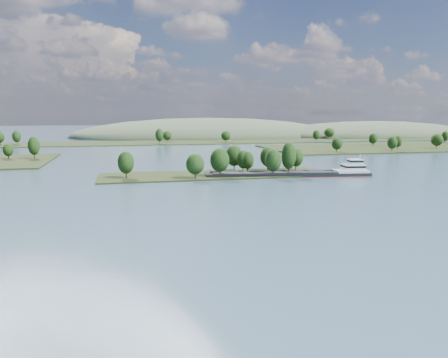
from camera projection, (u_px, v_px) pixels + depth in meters
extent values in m
plane|color=#3B5366|center=(251.00, 202.00, 137.58)|extent=(1800.00, 1800.00, 0.00)
cube|color=black|center=(213.00, 175.00, 195.38)|extent=(100.00, 30.00, 1.20)
cylinder|color=black|center=(273.00, 171.00, 189.65)|extent=(0.50, 0.50, 3.85)
ellipsoid|color=black|center=(273.00, 160.00, 188.91)|extent=(7.14, 7.14, 9.91)
cylinder|color=black|center=(234.00, 166.00, 208.81)|extent=(0.50, 0.50, 3.94)
ellipsoid|color=black|center=(234.00, 156.00, 208.05)|extent=(8.23, 8.23, 10.13)
cylinder|color=black|center=(220.00, 172.00, 187.82)|extent=(0.50, 0.50, 4.02)
ellipsoid|color=black|center=(220.00, 160.00, 187.06)|extent=(8.40, 8.40, 10.33)
cylinder|color=black|center=(243.00, 168.00, 201.77)|extent=(0.50, 0.50, 3.34)
ellipsoid|color=black|center=(243.00, 159.00, 201.14)|extent=(5.96, 5.96, 8.59)
cylinder|color=black|center=(195.00, 174.00, 182.18)|extent=(0.50, 0.50, 3.40)
ellipsoid|color=black|center=(195.00, 164.00, 181.53)|extent=(7.73, 7.73, 8.75)
cylinder|color=black|center=(126.00, 174.00, 183.18)|extent=(0.50, 0.50, 3.70)
ellipsoid|color=black|center=(126.00, 163.00, 182.47)|extent=(6.81, 6.81, 9.52)
cylinder|color=black|center=(247.00, 169.00, 201.02)|extent=(0.50, 0.50, 3.17)
ellipsoid|color=black|center=(248.00, 160.00, 200.41)|extent=(5.91, 5.91, 8.15)
cylinder|color=black|center=(296.00, 167.00, 208.49)|extent=(0.50, 0.50, 3.41)
ellipsoid|color=black|center=(296.00, 158.00, 207.83)|extent=(7.07, 7.07, 8.77)
cylinder|color=black|center=(288.00, 169.00, 193.97)|extent=(0.50, 0.50, 4.75)
ellipsoid|color=black|center=(289.00, 156.00, 193.07)|extent=(6.47, 6.47, 12.21)
cylinder|color=black|center=(268.00, 166.00, 207.75)|extent=(0.50, 0.50, 3.70)
ellipsoid|color=black|center=(268.00, 157.00, 207.04)|extent=(7.32, 7.32, 9.52)
cylinder|color=black|center=(34.00, 155.00, 259.63)|extent=(0.50, 0.50, 4.31)
ellipsoid|color=black|center=(34.00, 146.00, 258.81)|extent=(6.76, 6.76, 11.07)
cylinder|color=black|center=(9.00, 156.00, 257.32)|extent=(0.50, 0.50, 2.97)
ellipsoid|color=black|center=(8.00, 150.00, 256.75)|extent=(5.90, 5.90, 7.63)
cylinder|color=black|center=(337.00, 150.00, 303.16)|extent=(0.50, 0.50, 3.31)
ellipsoid|color=black|center=(337.00, 144.00, 302.53)|extent=(7.51, 7.51, 8.52)
cylinder|color=black|center=(437.00, 146.00, 334.88)|extent=(0.50, 0.50, 3.66)
ellipsoid|color=black|center=(437.00, 140.00, 334.18)|extent=(8.92, 8.92, 9.41)
cylinder|color=black|center=(392.00, 149.00, 309.06)|extent=(0.50, 0.50, 3.53)
ellipsoid|color=black|center=(392.00, 142.00, 308.38)|extent=(7.16, 7.16, 9.07)
cylinder|color=black|center=(398.00, 147.00, 325.60)|extent=(0.50, 0.50, 3.34)
ellipsoid|color=black|center=(398.00, 141.00, 324.97)|extent=(6.07, 6.07, 8.58)
cylinder|color=black|center=(373.00, 144.00, 360.36)|extent=(0.50, 0.50, 3.41)
ellipsoid|color=black|center=(373.00, 138.00, 359.71)|extent=(7.15, 7.15, 8.77)
cylinder|color=black|center=(445.00, 141.00, 393.37)|extent=(0.50, 0.50, 3.54)
ellipsoid|color=black|center=(445.00, 136.00, 392.69)|extent=(6.16, 6.16, 9.12)
cube|color=black|center=(166.00, 143.00, 407.31)|extent=(900.00, 60.00, 1.20)
cylinder|color=black|center=(0.00, 143.00, 373.65)|extent=(0.50, 0.50, 3.82)
ellipsoid|color=black|center=(0.00, 137.00, 372.92)|extent=(7.15, 7.15, 9.83)
cylinder|color=black|center=(316.00, 139.00, 421.00)|extent=(0.50, 0.50, 3.54)
ellipsoid|color=black|center=(316.00, 135.00, 420.33)|extent=(6.69, 6.69, 9.11)
cylinder|color=black|center=(167.00, 140.00, 410.67)|extent=(0.50, 0.50, 3.41)
ellipsoid|color=black|center=(167.00, 136.00, 410.02)|extent=(8.10, 8.10, 8.76)
cylinder|color=black|center=(329.00, 137.00, 459.18)|extent=(0.50, 0.50, 3.79)
ellipsoid|color=black|center=(329.00, 132.00, 458.45)|extent=(10.71, 10.71, 9.74)
cylinder|color=black|center=(17.00, 142.00, 375.97)|extent=(0.50, 0.50, 4.00)
ellipsoid|color=black|center=(17.00, 136.00, 375.20)|extent=(7.10, 7.10, 10.27)
cylinder|color=black|center=(226.00, 140.00, 407.39)|extent=(0.50, 0.50, 3.42)
ellipsoid|color=black|center=(226.00, 136.00, 406.73)|extent=(8.90, 8.90, 8.79)
cylinder|color=black|center=(160.00, 141.00, 385.95)|extent=(0.50, 0.50, 4.43)
ellipsoid|color=black|center=(159.00, 135.00, 385.10)|extent=(7.16, 7.16, 11.38)
ellipsoid|color=#3D4D34|center=(374.00, 136.00, 532.58)|extent=(260.00, 140.00, 36.00)
ellipsoid|color=#3D4D34|center=(208.00, 136.00, 516.98)|extent=(320.00, 160.00, 44.00)
cube|color=black|center=(290.00, 175.00, 192.97)|extent=(72.15, 17.98, 1.97)
cube|color=maroon|center=(290.00, 176.00, 193.03)|extent=(72.35, 18.18, 0.22)
cube|color=black|center=(272.00, 171.00, 196.39)|extent=(55.08, 7.41, 0.72)
cube|color=black|center=(276.00, 174.00, 187.76)|extent=(55.08, 7.41, 0.72)
cube|color=black|center=(274.00, 173.00, 192.10)|extent=(54.29, 14.82, 0.27)
cube|color=black|center=(230.00, 173.00, 190.12)|extent=(8.92, 8.30, 0.31)
cube|color=black|center=(252.00, 173.00, 191.09)|extent=(8.92, 8.30, 0.31)
cube|color=black|center=(274.00, 172.00, 192.06)|extent=(8.92, 8.30, 0.31)
cube|color=black|center=(296.00, 172.00, 193.02)|extent=(8.92, 8.30, 0.31)
cube|color=black|center=(318.00, 172.00, 193.99)|extent=(8.92, 8.30, 0.31)
cube|color=black|center=(208.00, 176.00, 189.36)|extent=(3.69, 8.33, 1.79)
cylinder|color=black|center=(210.00, 173.00, 189.26)|extent=(0.24, 0.24, 1.97)
cube|color=white|center=(351.00, 171.00, 195.46)|extent=(15.30, 10.34, 1.07)
cube|color=white|center=(353.00, 167.00, 195.28)|extent=(9.79, 8.24, 2.68)
cube|color=black|center=(353.00, 166.00, 195.23)|extent=(9.99, 8.44, 0.81)
cube|color=white|center=(355.00, 162.00, 195.02)|extent=(6.01, 6.01, 1.97)
cube|color=black|center=(355.00, 161.00, 194.97)|extent=(6.21, 6.21, 0.72)
cube|color=white|center=(355.00, 159.00, 194.86)|extent=(6.41, 6.41, 0.18)
cylinder|color=white|center=(360.00, 157.00, 194.92)|extent=(0.20, 0.20, 2.33)
cylinder|color=black|center=(345.00, 158.00, 197.12)|extent=(0.50, 0.50, 1.07)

